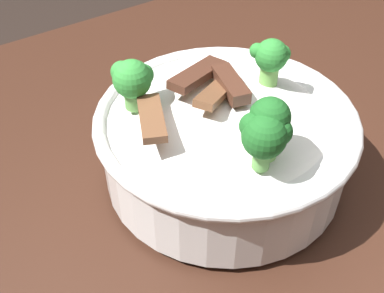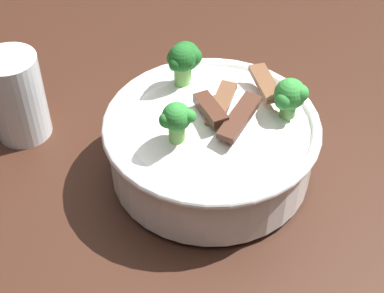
% 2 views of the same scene
% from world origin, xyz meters
% --- Properties ---
extents(dining_table, '(1.49, 0.97, 0.81)m').
position_xyz_m(dining_table, '(0.00, 0.00, 0.68)').
color(dining_table, '#381E14').
rests_on(dining_table, ground).
extents(rice_bowl, '(0.24, 0.24, 0.14)m').
position_xyz_m(rice_bowl, '(0.03, 0.09, 0.86)').
color(rice_bowl, white).
rests_on(rice_bowl, dining_table).
extents(drinking_glass, '(0.07, 0.07, 0.11)m').
position_xyz_m(drinking_glass, '(0.16, -0.12, 0.86)').
color(drinking_glass, white).
rests_on(drinking_glass, dining_table).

